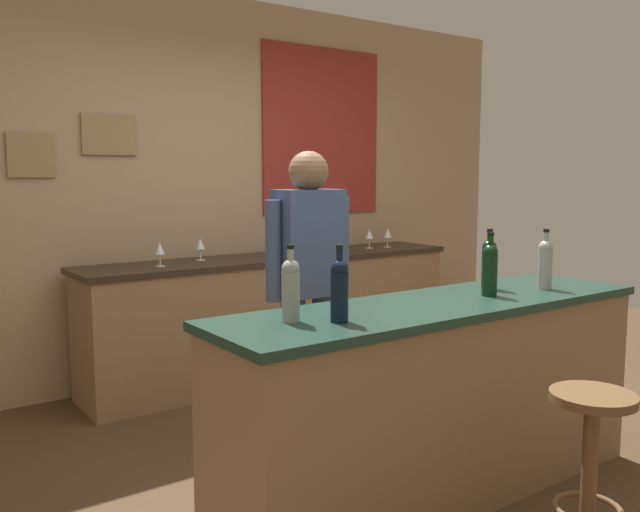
# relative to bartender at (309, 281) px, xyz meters

# --- Properties ---
(ground_plane) EXTENTS (10.00, 10.00, 0.00)m
(ground_plane) POSITION_rel_bartender_xyz_m (0.20, -0.35, -0.94)
(ground_plane) COLOR #4C3823
(back_wall) EXTENTS (6.00, 0.09, 2.80)m
(back_wall) POSITION_rel_bartender_xyz_m (0.22, 1.67, 0.48)
(back_wall) COLOR tan
(back_wall) RESTS_ON ground_plane
(bar_counter) EXTENTS (2.25, 0.60, 0.92)m
(bar_counter) POSITION_rel_bartender_xyz_m (0.20, -0.75, -0.47)
(bar_counter) COLOR olive
(bar_counter) RESTS_ON ground_plane
(side_counter) EXTENTS (2.94, 0.56, 0.90)m
(side_counter) POSITION_rel_bartender_xyz_m (0.60, 1.30, -0.48)
(side_counter) COLOR olive
(side_counter) RESTS_ON ground_plane
(bartender) EXTENTS (0.52, 0.21, 1.62)m
(bartender) POSITION_rel_bartender_xyz_m (0.00, 0.00, 0.00)
(bartender) COLOR #384766
(bartender) RESTS_ON ground_plane
(bar_stool) EXTENTS (0.32, 0.32, 0.68)m
(bar_stool) POSITION_rel_bartender_xyz_m (0.26, -1.50, -0.48)
(bar_stool) COLOR brown
(bar_stool) RESTS_ON ground_plane
(wine_bottle_a) EXTENTS (0.07, 0.07, 0.31)m
(wine_bottle_a) POSITION_rel_bartender_xyz_m (-0.58, -0.72, 0.12)
(wine_bottle_a) COLOR #999E99
(wine_bottle_a) RESTS_ON bar_counter
(wine_bottle_b) EXTENTS (0.07, 0.07, 0.31)m
(wine_bottle_b) POSITION_rel_bartender_xyz_m (-0.43, -0.83, 0.12)
(wine_bottle_b) COLOR black
(wine_bottle_b) RESTS_ON bar_counter
(wine_bottle_c) EXTENTS (0.07, 0.07, 0.31)m
(wine_bottle_c) POSITION_rel_bartender_xyz_m (0.51, -0.79, 0.12)
(wine_bottle_c) COLOR black
(wine_bottle_c) RESTS_ON bar_counter
(wine_bottle_d) EXTENTS (0.07, 0.07, 0.31)m
(wine_bottle_d) POSITION_rel_bartender_xyz_m (0.66, -0.66, 0.12)
(wine_bottle_d) COLOR black
(wine_bottle_d) RESTS_ON bar_counter
(wine_bottle_e) EXTENTS (0.07, 0.07, 0.31)m
(wine_bottle_e) POSITION_rel_bartender_xyz_m (0.88, -0.82, 0.12)
(wine_bottle_e) COLOR #999E99
(wine_bottle_e) RESTS_ON bar_counter
(wine_glass_a) EXTENTS (0.07, 0.07, 0.16)m
(wine_glass_a) POSITION_rel_bartender_xyz_m (-0.32, 1.25, 0.07)
(wine_glass_a) COLOR silver
(wine_glass_a) RESTS_ON side_counter
(wine_glass_b) EXTENTS (0.07, 0.07, 0.16)m
(wine_glass_b) POSITION_rel_bartender_xyz_m (0.03, 1.38, 0.07)
(wine_glass_b) COLOR silver
(wine_glass_b) RESTS_ON side_counter
(wine_glass_c) EXTENTS (0.07, 0.07, 0.16)m
(wine_glass_c) POSITION_rel_bartender_xyz_m (0.83, 1.26, 0.07)
(wine_glass_c) COLOR silver
(wine_glass_c) RESTS_ON side_counter
(wine_glass_d) EXTENTS (0.07, 0.07, 0.16)m
(wine_glass_d) POSITION_rel_bartender_xyz_m (1.49, 1.28, 0.07)
(wine_glass_d) COLOR silver
(wine_glass_d) RESTS_ON side_counter
(wine_glass_e) EXTENTS (0.07, 0.07, 0.16)m
(wine_glass_e) POSITION_rel_bartender_xyz_m (1.66, 1.26, 0.07)
(wine_glass_e) COLOR silver
(wine_glass_e) RESTS_ON side_counter
(coffee_mug) EXTENTS (0.12, 0.08, 0.09)m
(coffee_mug) POSITION_rel_bartender_xyz_m (0.57, 1.24, 0.01)
(coffee_mug) COLOR #338C4C
(coffee_mug) RESTS_ON side_counter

